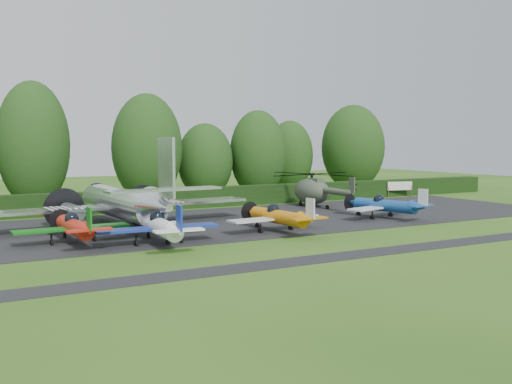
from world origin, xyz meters
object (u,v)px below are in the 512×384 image
light_plane_white (160,226)px  helicopter (312,189)px  light_plane_blue (385,205)px  light_plane_red (74,227)px  sign_board (400,187)px  light_plane_orange (278,217)px  transport_plane (122,203)px

light_plane_white → helicopter: size_ratio=0.66×
light_plane_blue → helicopter: bearing=105.6°
helicopter → light_plane_blue: bearing=-90.6°
light_plane_white → helicopter: bearing=30.6°
light_plane_red → helicopter: (25.59, 10.77, 0.67)m
light_plane_blue → sign_board: 20.87m
light_plane_blue → helicopter: (-0.15, 10.76, 0.66)m
light_plane_red → light_plane_white: size_ratio=0.93×
light_plane_white → light_plane_orange: size_ratio=1.06×
light_plane_red → sign_board: 43.29m
light_plane_red → transport_plane: bearing=51.0°
transport_plane → light_plane_blue: size_ratio=2.85×
transport_plane → helicopter: 21.87m
light_plane_white → helicopter: helicopter is taller
light_plane_blue → light_plane_red: bearing=-165.2°
light_plane_red → helicopter: bearing=25.7°
light_plane_white → sign_board: size_ratio=2.52×
light_plane_white → light_plane_blue: size_ratio=1.06×
light_plane_red → light_plane_blue: (25.74, 0.02, 0.01)m
light_plane_white → sign_board: 40.14m
transport_plane → light_plane_white: size_ratio=2.69×
light_plane_red → light_plane_white: 5.57m
light_plane_white → sign_board: bearing=23.0°
light_plane_white → light_plane_orange: light_plane_white is taller
light_plane_blue → light_plane_orange: bearing=-155.3°
light_plane_white → transport_plane: bearing=88.4°
sign_board → helicopter: bearing=-178.3°
transport_plane → light_plane_orange: size_ratio=2.85×
light_plane_red → light_plane_white: bearing=-30.0°
light_plane_blue → sign_board: bearing=58.6°
transport_plane → light_plane_red: transport_plane is taller
transport_plane → light_plane_blue: bearing=-8.7°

